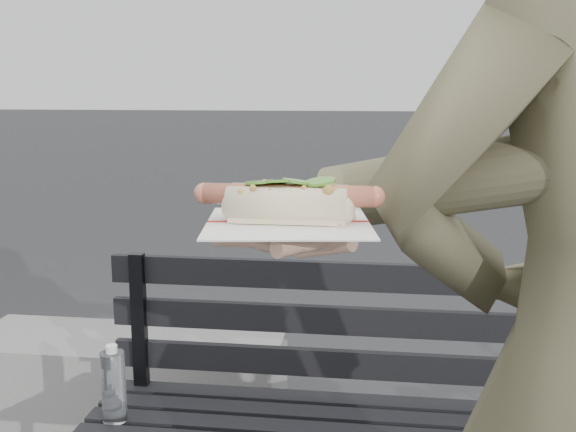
% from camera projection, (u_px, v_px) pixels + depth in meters
% --- Properties ---
extents(park_bench, '(1.50, 0.44, 0.88)m').
position_uv_depth(park_bench, '(361.00, 402.00, 1.79)').
color(park_bench, black).
rests_on(park_bench, ground).
extents(concrete_block, '(1.20, 0.40, 0.40)m').
position_uv_depth(concrete_block, '(129.00, 387.00, 2.63)').
color(concrete_block, slate).
rests_on(concrete_block, ground).
extents(held_hotdog, '(0.64, 0.32, 0.20)m').
position_uv_depth(held_hotdog, '(458.00, 183.00, 0.83)').
color(held_hotdog, brown).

